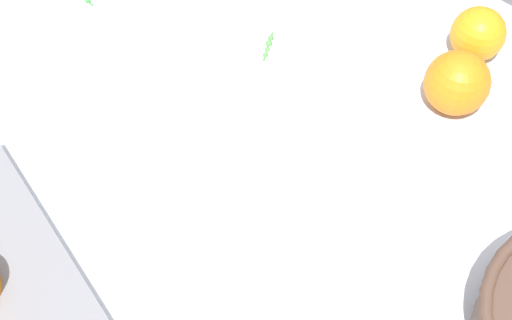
# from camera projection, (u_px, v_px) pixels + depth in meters

# --- Properties ---
(ground_plane) EXTENTS (1.50, 0.85, 0.03)m
(ground_plane) POSITION_uv_depth(u_px,v_px,m) (288.00, 181.00, 0.80)
(ground_plane) COLOR silver
(second_glass) EXTENTS (0.07, 0.07, 0.09)m
(second_glass) POSITION_uv_depth(u_px,v_px,m) (339.00, 238.00, 0.69)
(second_glass) COLOR white
(second_glass) RESTS_ON ground_plane
(loose_orange_0) EXTENTS (0.07, 0.07, 0.07)m
(loose_orange_0) POSITION_uv_depth(u_px,v_px,m) (478.00, 34.00, 0.87)
(loose_orange_0) COLOR orange
(loose_orange_0) RESTS_ON ground_plane
(loose_orange_1) EXTENTS (0.08, 0.08, 0.08)m
(loose_orange_1) POSITION_uv_depth(u_px,v_px,m) (457.00, 83.00, 0.82)
(loose_orange_1) COLOR orange
(loose_orange_1) RESTS_ON ground_plane
(herb_sprig_1) EXTENTS (0.03, 0.05, 0.01)m
(herb_sprig_1) POSITION_uv_depth(u_px,v_px,m) (269.00, 44.00, 0.91)
(herb_sprig_1) COLOR #48803F
(herb_sprig_1) RESTS_ON ground_plane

